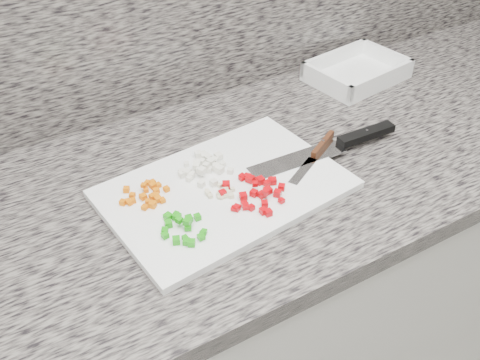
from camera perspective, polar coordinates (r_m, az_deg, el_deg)
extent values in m
cube|color=white|center=(1.38, -0.42, -14.71)|extent=(3.92, 0.62, 0.86)
cube|color=slate|center=(1.06, -0.53, 0.10)|extent=(3.96, 0.64, 0.04)
cube|color=white|center=(0.99, -1.58, -0.98)|extent=(0.46, 0.34, 0.01)
cube|color=#DE6704|center=(0.96, -8.30, -2.14)|extent=(0.01, 0.01, 0.01)
cube|color=#DE6704|center=(1.00, -9.30, -0.25)|extent=(0.01, 0.01, 0.01)
cube|color=#DE6704|center=(0.96, -8.74, -2.00)|extent=(0.01, 0.01, 0.01)
cube|color=#DE6704|center=(0.99, -9.28, -0.59)|extent=(0.01, 0.01, 0.01)
cube|color=#DE6704|center=(0.97, -9.33, -1.75)|extent=(0.01, 0.01, 0.01)
cube|color=#DE6704|center=(0.97, -10.45, -1.71)|extent=(0.01, 0.01, 0.01)
cube|color=#DE6704|center=(0.97, -9.14, -1.80)|extent=(0.01, 0.01, 0.01)
cube|color=#DE6704|center=(0.97, -8.97, -1.66)|extent=(0.01, 0.01, 0.01)
cube|color=#DE6704|center=(0.98, -8.92, -1.12)|extent=(0.01, 0.01, 0.01)
cube|color=#DE6704|center=(0.98, -7.86, -0.96)|extent=(0.01, 0.01, 0.01)
cube|color=#DE6704|center=(0.95, -10.14, -2.88)|extent=(0.01, 0.01, 0.01)
cube|color=#DE6704|center=(0.99, -10.00, -1.04)|extent=(0.01, 0.01, 0.01)
cube|color=#DE6704|center=(0.98, -11.41, -1.60)|extent=(0.01, 0.01, 0.01)
cube|color=#DE6704|center=(0.98, -10.25, -0.56)|extent=(0.01, 0.01, 0.01)
cube|color=#DE6704|center=(1.00, -9.84, -0.27)|extent=(0.01, 0.01, 0.01)
cube|color=#DE6704|center=(0.96, -9.82, -2.27)|extent=(0.01, 0.01, 0.01)
cube|color=#DE6704|center=(0.96, -11.69, -2.42)|extent=(0.01, 0.01, 0.01)
cube|color=#DE6704|center=(0.97, -12.40, -2.35)|extent=(0.01, 0.01, 0.01)
cube|color=#DE6704|center=(0.97, -11.87, -2.24)|extent=(0.01, 0.01, 0.01)
cube|color=#DE6704|center=(0.99, -12.02, -1.00)|extent=(0.01, 0.01, 0.01)
cube|color=#DE6704|center=(0.95, -9.30, -2.60)|extent=(0.02, 0.02, 0.01)
cube|color=#DE6704|center=(0.99, -8.74, -0.53)|extent=(0.01, 0.01, 0.01)
cube|color=#DE6704|center=(0.97, -11.32, -2.17)|extent=(0.01, 0.01, 0.01)
cube|color=#DE6704|center=(0.97, -10.29, -1.76)|extent=(0.01, 0.01, 0.01)
cube|color=white|center=(1.04, -3.14, 1.90)|extent=(0.02, 0.02, 0.01)
cube|color=white|center=(1.01, -4.68, 1.50)|extent=(0.02, 0.02, 0.01)
cube|color=white|center=(1.05, -3.80, 2.52)|extent=(0.02, 0.02, 0.01)
cube|color=white|center=(1.02, -6.24, 0.96)|extent=(0.01, 0.01, 0.01)
cube|color=white|center=(1.04, -5.74, 1.70)|extent=(0.01, 0.01, 0.01)
cube|color=white|center=(1.02, -3.34, 1.11)|extent=(0.02, 0.02, 0.01)
cube|color=white|center=(1.04, -2.74, 2.12)|extent=(0.02, 0.02, 0.01)
cube|color=white|center=(1.01, -5.67, 0.78)|extent=(0.02, 0.02, 0.01)
cube|color=white|center=(1.00, -4.35, 1.04)|extent=(0.02, 0.02, 0.01)
cube|color=white|center=(1.06, -4.48, 2.74)|extent=(0.02, 0.02, 0.01)
cube|color=white|center=(1.05, -3.50, 2.43)|extent=(0.02, 0.02, 0.01)
cube|color=white|center=(1.01, -6.18, 0.66)|extent=(0.01, 0.01, 0.01)
cube|color=white|center=(1.06, -3.96, 2.76)|extent=(0.01, 0.01, 0.01)
cube|color=white|center=(1.02, -2.19, 1.13)|extent=(0.02, 0.02, 0.01)
cube|color=white|center=(1.01, -3.63, 1.58)|extent=(0.02, 0.02, 0.01)
cube|color=white|center=(1.02, -4.61, 1.84)|extent=(0.02, 0.02, 0.01)
cube|color=white|center=(1.02, -2.57, 1.43)|extent=(0.02, 0.02, 0.01)
cube|color=white|center=(1.05, -2.32, 2.57)|extent=(0.01, 0.01, 0.01)
cube|color=white|center=(1.04, -4.08, 1.97)|extent=(0.01, 0.01, 0.01)
cube|color=white|center=(1.03, -1.90, 1.74)|extent=(0.01, 0.01, 0.01)
cube|color=white|center=(0.98, -4.15, -0.44)|extent=(0.02, 0.02, 0.01)
cube|color=white|center=(1.01, -1.04, 0.97)|extent=(0.01, 0.01, 0.01)
cube|color=white|center=(1.02, -2.86, 1.27)|extent=(0.01, 0.01, 0.01)
cube|color=white|center=(1.01, -5.23, 0.54)|extent=(0.02, 0.02, 0.01)
cube|color=white|center=(1.00, -4.11, 1.01)|extent=(0.02, 0.02, 0.01)
cube|color=white|center=(0.99, -4.08, -0.18)|extent=(0.01, 0.01, 0.01)
cube|color=white|center=(0.99, -2.82, -0.28)|extent=(0.01, 0.01, 0.01)
cube|color=white|center=(1.00, -5.46, 0.17)|extent=(0.01, 0.01, 0.01)
cube|color=#199B0E|center=(0.90, -5.57, -5.02)|extent=(0.02, 0.02, 0.01)
cube|color=#199B0E|center=(0.90, -5.47, -4.10)|extent=(0.01, 0.01, 0.01)
cube|color=#199B0E|center=(0.89, -3.96, -5.63)|extent=(0.01, 0.01, 0.01)
cube|color=#199B0E|center=(0.89, -3.85, -5.55)|extent=(0.01, 0.01, 0.01)
cube|color=#199B0E|center=(0.90, -5.64, -4.44)|extent=(0.02, 0.02, 0.01)
cube|color=#199B0E|center=(0.89, -8.00, -5.87)|extent=(0.01, 0.01, 0.01)
cube|color=#199B0E|center=(0.88, -5.89, -6.17)|extent=(0.01, 0.01, 0.01)
cube|color=#199B0E|center=(0.92, -7.69, -3.85)|extent=(0.02, 0.02, 0.01)
cube|color=#199B0E|center=(0.91, -7.64, -4.65)|extent=(0.01, 0.01, 0.01)
cube|color=#199B0E|center=(0.92, -4.56, -3.96)|extent=(0.01, 0.01, 0.01)
cube|color=#199B0E|center=(0.90, -8.02, -5.34)|extent=(0.01, 0.01, 0.01)
cube|color=#199B0E|center=(0.87, -5.19, -6.69)|extent=(0.02, 0.02, 0.01)
cube|color=#199B0E|center=(0.92, -6.75, -3.90)|extent=(0.02, 0.02, 0.01)
cube|color=#199B0E|center=(0.93, -6.82, -3.65)|extent=(0.01, 0.01, 0.01)
cube|color=#199B0E|center=(0.88, -5.74, -6.54)|extent=(0.02, 0.02, 0.01)
cube|color=#199B0E|center=(0.88, -4.17, -6.07)|extent=(0.01, 0.01, 0.01)
cube|color=#199B0E|center=(0.90, -6.50, -4.27)|extent=(0.01, 0.01, 0.01)
cube|color=#199B0E|center=(0.88, -6.81, -6.41)|extent=(0.02, 0.02, 0.01)
cube|color=#BA0209|center=(0.95, 4.44, -2.20)|extent=(0.01, 0.01, 0.01)
cube|color=#BA0209|center=(0.95, 0.34, -1.72)|extent=(0.02, 0.02, 0.01)
cube|color=#BA0209|center=(0.93, 0.61, -2.82)|extent=(0.01, 0.01, 0.01)
cube|color=#BA0209|center=(0.93, 1.22, -2.96)|extent=(0.01, 0.01, 0.01)
cube|color=#BA0209|center=(0.93, -0.36, -2.98)|extent=(0.01, 0.01, 0.01)
cube|color=#BA0209|center=(0.99, 1.08, 0.12)|extent=(0.02, 0.02, 0.01)
cube|color=#BA0209|center=(0.96, 1.48, -1.40)|extent=(0.02, 0.02, 0.01)
cube|color=#BA0209|center=(0.99, 2.18, -0.06)|extent=(0.01, 0.01, 0.01)
cube|color=#BA0209|center=(0.99, 3.30, -0.14)|extent=(0.02, 0.02, 0.01)
cube|color=#BA0209|center=(0.96, -1.86, -1.43)|extent=(0.01, 0.01, 0.01)
cube|color=#BA0209|center=(0.95, 2.77, -1.31)|extent=(0.01, 0.01, 0.01)
cube|color=#BA0209|center=(0.99, 2.05, -0.07)|extent=(0.02, 0.02, 0.01)
cube|color=#BA0209|center=(0.97, 2.98, -1.10)|extent=(0.01, 0.01, 0.01)
cube|color=#BA0209|center=(0.99, 3.53, -0.09)|extent=(0.02, 0.02, 0.01)
cube|color=#BA0209|center=(0.98, -1.49, -0.55)|extent=(0.02, 0.02, 0.01)
cube|color=#BA0209|center=(0.94, 0.49, -2.60)|extent=(0.01, 0.01, 0.01)
cube|color=#BA0209|center=(0.99, 2.92, -0.36)|extent=(0.01, 0.01, 0.01)
cube|color=#BA0209|center=(0.96, 4.02, -1.41)|extent=(0.02, 0.02, 0.01)
cube|color=#BA0209|center=(1.00, 0.19, 0.19)|extent=(0.01, 0.01, 0.01)
cube|color=#BA0209|center=(0.92, 3.05, -3.50)|extent=(0.01, 0.01, 0.01)
cube|color=#BA0209|center=(0.93, -0.65, -3.04)|extent=(0.01, 0.01, 0.01)
cube|color=#BA0209|center=(1.00, 0.79, 0.36)|extent=(0.02, 0.02, 0.01)
cube|color=#BA0209|center=(0.98, 4.45, -0.75)|extent=(0.02, 0.02, 0.01)
cube|color=#BA0209|center=(0.97, 1.60, -0.40)|extent=(0.01, 0.01, 0.01)
cube|color=#BA0209|center=(1.00, 0.25, 0.39)|extent=(0.01, 0.01, 0.01)
cube|color=#BA0209|center=(0.96, 2.32, -1.56)|extent=(0.01, 0.01, 0.01)
cube|color=#BA0209|center=(0.93, 2.49, -3.29)|extent=(0.01, 0.01, 0.01)
cube|color=#BA0209|center=(0.94, 2.64, -2.56)|extent=(0.02, 0.02, 0.01)
cube|color=beige|center=(0.96, -2.24, -1.45)|extent=(0.01, 0.01, 0.01)
cube|color=beige|center=(0.97, -3.57, -1.18)|extent=(0.01, 0.01, 0.01)
cube|color=beige|center=(0.96, -2.24, -1.81)|extent=(0.01, 0.01, 0.00)
cube|color=beige|center=(0.97, -1.60, -0.99)|extent=(0.01, 0.01, 0.01)
cube|color=beige|center=(0.96, -1.49, -1.59)|extent=(0.01, 0.01, 0.01)
cube|color=beige|center=(0.97, -1.36, -1.18)|extent=(0.01, 0.01, 0.01)
cube|color=beige|center=(0.96, -0.93, -1.68)|extent=(0.01, 0.01, 0.01)
cube|color=beige|center=(0.96, -3.19, -1.70)|extent=(0.01, 0.01, 0.01)
cube|color=beige|center=(0.99, -2.65, -0.33)|extent=(0.01, 0.01, 0.01)
cube|color=beige|center=(0.96, -1.98, -1.88)|extent=(0.01, 0.01, 0.01)
cube|color=beige|center=(0.97, -1.15, -1.31)|extent=(0.01, 0.01, 0.01)
cube|color=beige|center=(0.96, -1.16, -1.70)|extent=(0.01, 0.01, 0.01)
cube|color=beige|center=(0.96, -1.69, -1.75)|extent=(0.01, 0.01, 0.01)
cube|color=beige|center=(0.98, -2.19, -0.58)|extent=(0.01, 0.01, 0.01)
cube|color=beige|center=(0.97, -3.44, -1.40)|extent=(0.01, 0.01, 0.01)
cube|color=beige|center=(0.97, -0.79, -1.00)|extent=(0.01, 0.01, 0.01)
cube|color=white|center=(1.06, 6.13, 2.17)|extent=(0.21, 0.05, 0.00)
cube|color=black|center=(1.14, 13.31, 4.79)|extent=(0.13, 0.03, 0.02)
cylinder|color=white|center=(1.14, 13.38, 5.17)|extent=(0.01, 0.01, 0.00)
cube|color=white|center=(1.03, 6.73, 0.94)|extent=(0.09, 0.06, 0.00)
cube|color=#462111|center=(1.09, 8.82, 3.77)|extent=(0.09, 0.05, 0.02)
cylinder|color=white|center=(1.09, 8.86, 4.16)|extent=(0.01, 0.01, 0.00)
cube|color=white|center=(1.40, 12.27, 10.72)|extent=(0.25, 0.20, 0.01)
cube|color=white|center=(1.44, 10.04, 12.78)|extent=(0.23, 0.04, 0.04)
cube|color=white|center=(1.35, 14.89, 10.33)|extent=(0.23, 0.04, 0.04)
cube|color=white|center=(1.47, 15.31, 12.65)|extent=(0.03, 0.17, 0.04)
cube|color=white|center=(1.31, 9.17, 10.39)|extent=(0.03, 0.17, 0.04)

